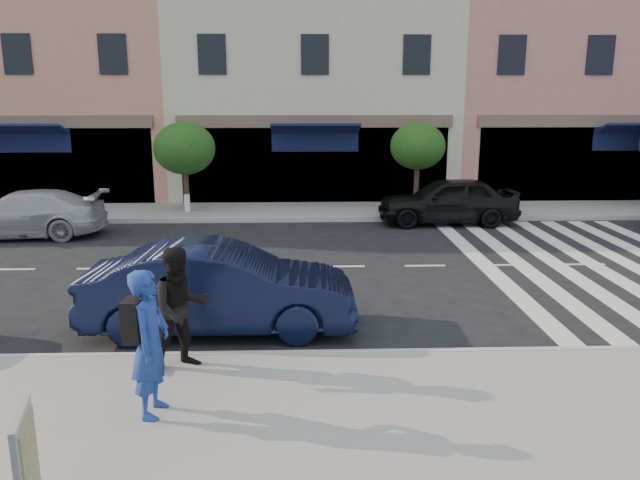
{
  "coord_description": "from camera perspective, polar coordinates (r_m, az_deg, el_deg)",
  "views": [
    {
      "loc": [
        -1.08,
        -10.72,
        4.15
      ],
      "look_at": [
        -0.7,
        0.94,
        1.4
      ],
      "focal_mm": 35.0,
      "sensor_mm": 36.0,
      "label": 1
    }
  ],
  "objects": [
    {
      "name": "ground",
      "position": [
        11.54,
        3.66,
        -7.83
      ],
      "size": [
        120.0,
        120.0,
        0.0
      ],
      "primitive_type": "plane",
      "color": "black",
      "rests_on": "ground"
    },
    {
      "name": "sidewalk_near",
      "position": [
        8.14,
        6.28,
        -16.84
      ],
      "size": [
        60.0,
        4.5,
        0.15
      ],
      "primitive_type": "cube",
      "color": "gray",
      "rests_on": "ground"
    },
    {
      "name": "sidewalk_far",
      "position": [
        22.12,
        0.95,
        2.65
      ],
      "size": [
        60.0,
        3.0,
        0.15
      ],
      "primitive_type": "cube",
      "color": "gray",
      "rests_on": "ground"
    },
    {
      "name": "building_west_mid",
      "position": [
        29.58,
        -22.61,
        17.83
      ],
      "size": [
        10.0,
        9.0,
        14.0
      ],
      "primitive_type": "cube",
      "color": "tan",
      "rests_on": "ground"
    },
    {
      "name": "building_centre",
      "position": [
        27.76,
        -0.71,
        16.05
      ],
      "size": [
        11.0,
        9.0,
        11.0
      ],
      "primitive_type": "cube",
      "color": "beige",
      "rests_on": "ground"
    },
    {
      "name": "building_east_mid",
      "position": [
        30.53,
        23.49,
        16.63
      ],
      "size": [
        13.0,
        9.0,
        13.0
      ],
      "primitive_type": "cube",
      "color": "tan",
      "rests_on": "ground"
    },
    {
      "name": "street_tree_wb",
      "position": [
        21.95,
        -12.29,
        8.15
      ],
      "size": [
        2.1,
        2.1,
        3.06
      ],
      "color": "#473323",
      "rests_on": "sidewalk_far"
    },
    {
      "name": "street_tree_c",
      "position": [
        21.98,
        8.92,
        8.43
      ],
      "size": [
        1.9,
        1.9,
        3.04
      ],
      "color": "#473323",
      "rests_on": "sidewalk_far"
    },
    {
      "name": "photographer",
      "position": [
        8.17,
        -15.25,
        -9.09
      ],
      "size": [
        0.52,
        0.74,
        1.91
      ],
      "primitive_type": "imported",
      "rotation": [
        0.0,
        0.0,
        1.48
      ],
      "color": "navy",
      "rests_on": "sidewalk_near"
    },
    {
      "name": "walker",
      "position": [
        9.41,
        -12.6,
        -6.14
      ],
      "size": [
        1.13,
        1.05,
        1.85
      ],
      "primitive_type": "imported",
      "rotation": [
        0.0,
        0.0,
        0.51
      ],
      "color": "black",
      "rests_on": "sidewalk_near"
    },
    {
      "name": "poster_board",
      "position": [
        6.74,
        -25.17,
        -18.63
      ],
      "size": [
        0.33,
        0.77,
        1.18
      ],
      "rotation": [
        0.0,
        0.0,
        0.24
      ],
      "color": "beige",
      "rests_on": "sidewalk_near"
    },
    {
      "name": "car_near_mid",
      "position": [
        11.19,
        -9.1,
        -4.4
      ],
      "size": [
        4.77,
        1.66,
        1.57
      ],
      "primitive_type": "imported",
      "rotation": [
        0.0,
        0.0,
        1.57
      ],
      "color": "black",
      "rests_on": "ground"
    },
    {
      "name": "car_far_left",
      "position": [
        20.36,
        -25.56,
        2.16
      ],
      "size": [
        4.8,
        2.11,
        1.37
      ],
      "primitive_type": "imported",
      "rotation": [
        0.0,
        0.0,
        -1.53
      ],
      "color": "#A8A8AD",
      "rests_on": "ground"
    },
    {
      "name": "car_far_mid",
      "position": [
        20.67,
        11.57,
        3.57
      ],
      "size": [
        4.49,
        1.83,
        1.53
      ],
      "primitive_type": "imported",
      "rotation": [
        0.0,
        0.0,
        -1.56
      ],
      "color": "black",
      "rests_on": "ground"
    }
  ]
}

